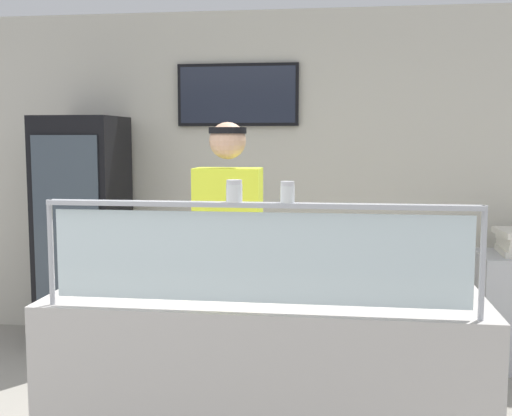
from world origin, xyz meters
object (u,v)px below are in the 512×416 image
Objects in this scene: pizza_tray at (234,284)px; pepper_flake_shaker at (287,194)px; pizza_server at (243,281)px; worker_figure at (229,254)px; drink_fridge at (84,232)px; parmesan_shaker at (234,192)px.

pepper_flake_shaker reaches higher than pizza_tray.
pepper_flake_shaker reaches higher than pizza_server.
pepper_flake_shaker is at bearing -48.47° from pizza_server.
worker_figure is 0.96× the size of drink_fridge.
parmesan_shaker is 0.05× the size of drink_fridge.
pizza_server is 3.19× the size of pepper_flake_shaker.
pepper_flake_shaker is at bearing -54.79° from pizza_tray.
worker_figure is 1.89m from drink_fridge.
pepper_flake_shaker is at bearing 0.00° from parmesan_shaker.
pizza_tray is at bearing -77.30° from worker_figure.
drink_fridge reaches higher than pizza_server.
drink_fridge reaches higher than pepper_flake_shaker.
parmesan_shaker is (0.03, -0.39, 0.46)m from pizza_server.
pizza_tray is 0.26× the size of drink_fridge.
pizza_tray is 0.05m from pizza_server.
pizza_server reaches higher than pizza_tray.
pizza_server is at bearing -23.75° from pizza_tray.
worker_figure is (-0.18, 0.61, 0.02)m from pizza_server.
worker_figure is (-0.13, 0.59, 0.04)m from pizza_tray.
pizza_server is (0.05, -0.02, 0.02)m from pizza_tray.
pizza_server is 3.05× the size of parmesan_shaker.
pizza_tray is 0.61m from worker_figure.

